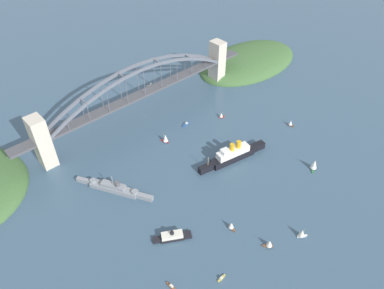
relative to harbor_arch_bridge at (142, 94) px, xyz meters
The scene contains 17 objects.
ground_plane 29.34m from the harbor_arch_bridge, 153.43° to the left, with size 1400.00×1400.00×0.00m, color #385166.
harbor_arch_bridge is the anchor object (origin of this frame).
headland_west_shore 187.73m from the harbor_arch_bridge, behind, with size 162.66×96.40×30.73m.
ocean_liner 120.16m from the harbor_arch_bridge, 100.09° to the left, with size 76.13×21.25×20.44m.
naval_cruiser 116.68m from the harbor_arch_bridge, 39.84° to the left, with size 39.86×67.74×18.04m.
harbor_ferry_steamer 169.32m from the harbor_arch_bridge, 60.88° to the left, with size 29.28×20.89×8.12m.
seaplane_taxiing_near_bridge 66.86m from the harbor_arch_bridge, 132.95° to the right, with size 10.00×10.06×4.74m.
small_boat_0 164.33m from the harbor_arch_bridge, 131.39° to the left, with size 4.83×7.10×7.49m.
small_boat_1 215.00m from the harbor_arch_bridge, 88.62° to the left, with size 7.83×6.36×9.94m.
small_boat_2 177.42m from the harbor_arch_bridge, 76.69° to the left, with size 4.47×7.78×8.18m.
small_boat_3 190.71m from the harbor_arch_bridge, 110.99° to the left, with size 10.26×8.16×12.49m.
small_boat_4 57.35m from the harbor_arch_bridge, 118.86° to the left, with size 11.62×3.21×2.34m.
small_boat_5 212.57m from the harbor_arch_bridge, 68.42° to the left, with size 7.63×1.93×2.16m.
small_boat_6 90.34m from the harbor_arch_bridge, 135.81° to the left, with size 6.82×5.10×6.77m.
small_boat_8 205.92m from the harbor_arch_bridge, 81.22° to the left, with size 7.39×7.40×8.02m.
small_boat_9 208.65m from the harbor_arch_bridge, 58.49° to the left, with size 2.60×8.49×2.44m.
small_boat_10 57.70m from the harbor_arch_bridge, 77.68° to the left, with size 6.71×9.16×11.00m.
Camera 1 is at (181.29, 278.50, 240.41)m, focal length 33.47 mm.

